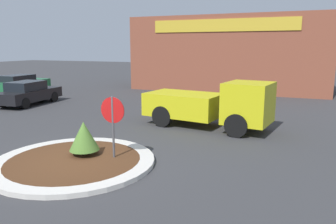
# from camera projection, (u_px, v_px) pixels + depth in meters

# --- Properties ---
(ground_plane) EXTENTS (120.00, 120.00, 0.00)m
(ground_plane) POSITION_uv_depth(u_px,v_px,m) (74.00, 164.00, 9.92)
(ground_plane) COLOR #38383A
(traffic_island) EXTENTS (4.86, 4.86, 0.14)m
(traffic_island) POSITION_uv_depth(u_px,v_px,m) (74.00, 161.00, 9.91)
(traffic_island) COLOR beige
(traffic_island) RESTS_ON ground_plane
(stop_sign) EXTENTS (0.79, 0.07, 2.03)m
(stop_sign) POSITION_uv_depth(u_px,v_px,m) (113.00, 117.00, 9.85)
(stop_sign) COLOR #4C4C51
(stop_sign) RESTS_ON ground_plane
(island_shrub) EXTENTS (0.93, 0.93, 1.06)m
(island_shrub) POSITION_uv_depth(u_px,v_px,m) (84.00, 136.00, 10.20)
(island_shrub) COLOR brown
(island_shrub) RESTS_ON traffic_island
(utility_truck) EXTENTS (5.70, 2.76, 2.07)m
(utility_truck) POSITION_uv_depth(u_px,v_px,m) (211.00, 104.00, 14.12)
(utility_truck) COLOR gold
(utility_truck) RESTS_ON ground_plane
(storefront_building) EXTENTS (15.21, 6.07, 5.82)m
(storefront_building) POSITION_uv_depth(u_px,v_px,m) (230.00, 54.00, 26.79)
(storefront_building) COLOR brown
(storefront_building) RESTS_ON ground_plane
(parked_sedan_black) EXTENTS (2.06, 4.38, 1.44)m
(parked_sedan_black) POSITION_uv_depth(u_px,v_px,m) (28.00, 93.00, 19.90)
(parked_sedan_black) COLOR black
(parked_sedan_black) RESTS_ON ground_plane
(parked_sedan_green) EXTENTS (1.93, 4.74, 1.41)m
(parked_sedan_green) POSITION_uv_depth(u_px,v_px,m) (19.00, 84.00, 24.64)
(parked_sedan_green) COLOR #1E6638
(parked_sedan_green) RESTS_ON ground_plane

